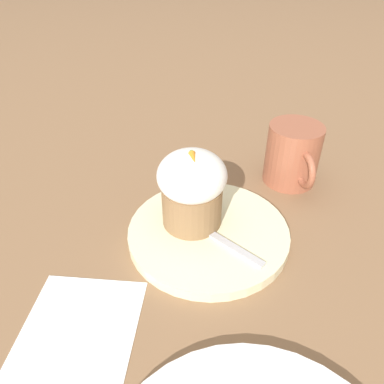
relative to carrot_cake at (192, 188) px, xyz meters
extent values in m
plane|color=#846042|center=(0.02, 0.02, -0.07)|extent=(4.00, 4.00, 0.00)
cylinder|color=beige|center=(0.02, 0.02, -0.06)|extent=(0.21, 0.21, 0.01)
cylinder|color=olive|center=(0.00, 0.00, -0.03)|extent=(0.08, 0.08, 0.06)
ellipsoid|color=white|center=(0.00, 0.00, 0.02)|extent=(0.09, 0.09, 0.06)
cone|color=orange|center=(0.01, 0.00, 0.05)|extent=(0.02, 0.01, 0.01)
sphere|color=green|center=(0.00, 0.00, 0.05)|extent=(0.01, 0.01, 0.01)
cube|color=#B7B7BC|center=(0.06, 0.04, -0.05)|extent=(0.08, 0.06, 0.00)
ellipsoid|color=#B7B7BC|center=(0.01, 0.00, -0.05)|extent=(0.06, 0.05, 0.01)
cylinder|color=#9E563D|center=(-0.09, 0.18, -0.02)|extent=(0.08, 0.08, 0.10)
torus|color=#9E563D|center=(-0.04, 0.18, -0.02)|extent=(0.06, 0.01, 0.06)
cube|color=white|center=(0.14, -0.15, -0.07)|extent=(0.17, 0.15, 0.00)
camera|label=1|loc=(0.38, -0.07, 0.28)|focal=35.00mm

